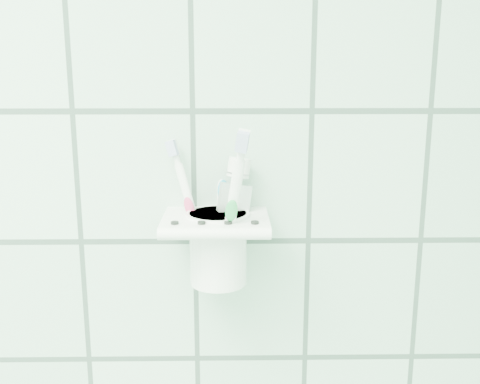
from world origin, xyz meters
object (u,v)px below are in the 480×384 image
object	(u,v)px
toothbrush_pink	(209,206)
toothbrush_orange	(220,201)
holder_bracket	(216,223)
toothbrush_blue	(219,195)
cup	(218,245)
toothpaste_tube	(223,209)

from	to	relation	value
toothbrush_pink	toothbrush_orange	size ratio (longest dim) A/B	0.88
holder_bracket	toothbrush_blue	distance (m)	0.04
holder_bracket	cup	world-z (taller)	same
toothbrush_orange	holder_bracket	bearing A→B (deg)	133.60
holder_bracket	toothpaste_tube	world-z (taller)	toothpaste_tube
toothbrush_pink	holder_bracket	bearing A→B (deg)	-38.04
toothbrush_blue	toothbrush_pink	bearing A→B (deg)	164.56
toothbrush_blue	toothbrush_orange	bearing A→B (deg)	-96.92
toothbrush_pink	toothbrush_orange	world-z (taller)	toothbrush_orange
holder_bracket	toothpaste_tube	bearing A→B (deg)	45.06
toothbrush_orange	toothpaste_tube	distance (m)	0.02
toothpaste_tube	toothbrush_blue	bearing A→B (deg)	143.38
cup	toothpaste_tube	world-z (taller)	toothpaste_tube
toothbrush_pink	toothbrush_blue	world-z (taller)	toothbrush_blue
toothbrush_blue	toothbrush_orange	world-z (taller)	toothbrush_blue
cup	toothbrush_pink	size ratio (longest dim) A/B	0.52
toothbrush_pink	toothbrush_blue	bearing A→B (deg)	11.32
toothbrush_orange	toothpaste_tube	bearing A→B (deg)	89.61
cup	toothbrush_blue	size ratio (longest dim) A/B	0.44
holder_bracket	toothbrush_pink	bearing A→B (deg)	127.34
toothpaste_tube	cup	bearing A→B (deg)	-159.88
holder_bracket	toothpaste_tube	xyz separation A→B (m)	(0.01, 0.01, 0.02)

